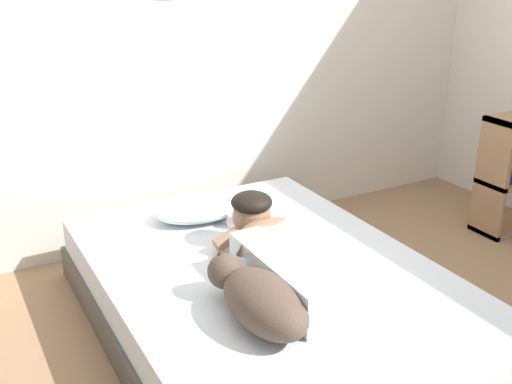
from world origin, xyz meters
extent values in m
plane|color=#8C6B4C|center=(0.00, 0.00, 0.00)|extent=(12.23, 12.23, 0.00)
cube|color=silver|center=(0.00, 1.38, 1.25)|extent=(4.12, 0.10, 2.50)
cube|color=#4C4742|center=(-0.18, 0.13, 0.08)|extent=(1.45, 2.07, 0.17)
cube|color=silver|center=(-0.18, 0.13, 0.25)|extent=(1.41, 2.01, 0.17)
ellipsoid|color=silver|center=(-0.20, 0.80, 0.39)|extent=(0.52, 0.32, 0.11)
cube|color=silver|center=(-0.12, -0.10, 0.42)|extent=(0.42, 0.64, 0.18)
ellipsoid|color=#8C664C|center=(-0.12, 0.24, 0.44)|extent=(0.32, 0.20, 0.16)
sphere|color=#8C664C|center=(-0.12, 0.40, 0.48)|extent=(0.19, 0.19, 0.19)
ellipsoid|color=black|center=(-0.12, 0.40, 0.55)|extent=(0.20, 0.20, 0.10)
cylinder|color=#8C664C|center=(-0.22, 0.38, 0.41)|extent=(0.23, 0.07, 0.14)
cylinder|color=#8C664C|center=(-0.02, 0.38, 0.41)|extent=(0.23, 0.07, 0.14)
ellipsoid|color=#4C3D33|center=(-0.41, -0.25, 0.43)|extent=(0.26, 0.48, 0.20)
sphere|color=#4C3D33|center=(-0.45, 0.01, 0.45)|extent=(0.15, 0.15, 0.15)
cone|color=#3D3028|center=(-0.46, 0.03, 0.52)|extent=(0.05, 0.05, 0.05)
cone|color=#3D3028|center=(-0.36, 0.03, 0.52)|extent=(0.05, 0.05, 0.05)
cylinder|color=white|center=(-0.10, 0.61, 0.37)|extent=(0.09, 0.09, 0.07)
torus|color=white|center=(-0.04, 0.61, 0.37)|extent=(0.05, 0.01, 0.05)
cube|color=black|center=(-0.39, -0.03, 0.34)|extent=(0.07, 0.14, 0.01)
cube|color=#997251|center=(1.55, 0.40, 0.38)|extent=(0.03, 0.24, 0.75)
cube|color=#997251|center=(1.76, 0.40, 0.01)|extent=(0.45, 0.24, 0.03)
cube|color=gold|center=(1.58, 0.40, 0.42)|extent=(0.03, 0.18, 0.14)
cube|color=#724C8C|center=(1.62, 0.40, 0.42)|extent=(0.03, 0.15, 0.14)
cube|color=#3866A5|center=(1.65, 0.40, 0.43)|extent=(0.03, 0.20, 0.15)
cube|color=#3866A5|center=(1.69, 0.40, 0.43)|extent=(0.03, 0.16, 0.16)
camera|label=1|loc=(-1.41, -2.00, 1.68)|focal=42.99mm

